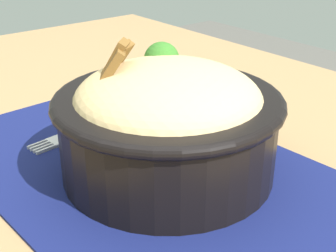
# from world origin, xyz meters

# --- Properties ---
(table) EXTENTS (1.32, 0.90, 0.78)m
(table) POSITION_xyz_m (0.00, 0.00, 0.71)
(table) COLOR #99754C
(table) RESTS_ON ground_plane
(placemat) EXTENTS (0.44, 0.31, 0.00)m
(placemat) POSITION_xyz_m (0.04, -0.02, 0.78)
(placemat) COLOR #11194C
(placemat) RESTS_ON table
(bowl) EXTENTS (0.22, 0.22, 0.13)m
(bowl) POSITION_xyz_m (0.01, -0.04, 0.84)
(bowl) COLOR black
(bowl) RESTS_ON placemat
(fork) EXTENTS (0.03, 0.14, 0.00)m
(fork) POSITION_xyz_m (0.14, -0.01, 0.78)
(fork) COLOR silver
(fork) RESTS_ON placemat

